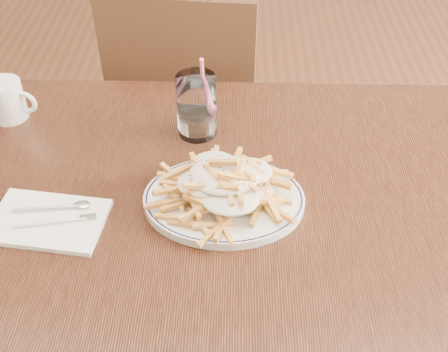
{
  "coord_description": "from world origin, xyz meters",
  "views": [
    {
      "loc": [
        0.06,
        -0.76,
        1.49
      ],
      "look_at": [
        0.04,
        -0.02,
        0.82
      ],
      "focal_mm": 45.0,
      "sensor_mm": 36.0,
      "label": 1
    }
  ],
  "objects_px": {
    "loaded_fries": "(224,181)",
    "water_glass": "(197,109)",
    "table": "(204,225)",
    "chair_far": "(188,104)",
    "fries_plate": "(224,200)",
    "coffee_mug": "(7,100)"
  },
  "relations": [
    {
      "from": "chair_far",
      "to": "water_glass",
      "type": "xyz_separation_m",
      "value": [
        0.07,
        -0.45,
        0.3
      ]
    },
    {
      "from": "table",
      "to": "chair_far",
      "type": "relative_size",
      "value": 1.34
    },
    {
      "from": "water_glass",
      "to": "table",
      "type": "bearing_deg",
      "value": -83.61
    },
    {
      "from": "loaded_fries",
      "to": "water_glass",
      "type": "distance_m",
      "value": 0.23
    },
    {
      "from": "loaded_fries",
      "to": "coffee_mug",
      "type": "height_order",
      "value": "loaded_fries"
    },
    {
      "from": "loaded_fries",
      "to": "water_glass",
      "type": "height_order",
      "value": "water_glass"
    },
    {
      "from": "table",
      "to": "loaded_fries",
      "type": "relative_size",
      "value": 4.31
    },
    {
      "from": "table",
      "to": "chair_far",
      "type": "bearing_deg",
      "value": 97.69
    },
    {
      "from": "chair_far",
      "to": "loaded_fries",
      "type": "height_order",
      "value": "chair_far"
    },
    {
      "from": "table",
      "to": "coffee_mug",
      "type": "xyz_separation_m",
      "value": [
        -0.44,
        0.25,
        0.12
      ]
    },
    {
      "from": "loaded_fries",
      "to": "coffee_mug",
      "type": "distance_m",
      "value": 0.55
    },
    {
      "from": "loaded_fries",
      "to": "coffee_mug",
      "type": "xyz_separation_m",
      "value": [
        -0.48,
        0.26,
        -0.01
      ]
    },
    {
      "from": "fries_plate",
      "to": "table",
      "type": "bearing_deg",
      "value": 155.5
    },
    {
      "from": "chair_far",
      "to": "table",
      "type": "bearing_deg",
      "value": -82.31
    },
    {
      "from": "chair_far",
      "to": "water_glass",
      "type": "distance_m",
      "value": 0.55
    },
    {
      "from": "chair_far",
      "to": "water_glass",
      "type": "height_order",
      "value": "water_glass"
    },
    {
      "from": "chair_far",
      "to": "fries_plate",
      "type": "height_order",
      "value": "chair_far"
    },
    {
      "from": "fries_plate",
      "to": "chair_far",
      "type": "bearing_deg",
      "value": 100.75
    },
    {
      "from": "fries_plate",
      "to": "water_glass",
      "type": "relative_size",
      "value": 1.79
    },
    {
      "from": "loaded_fries",
      "to": "chair_far",
      "type": "bearing_deg",
      "value": 100.75
    },
    {
      "from": "fries_plate",
      "to": "coffee_mug",
      "type": "bearing_deg",
      "value": 151.11
    },
    {
      "from": "loaded_fries",
      "to": "water_glass",
      "type": "xyz_separation_m",
      "value": [
        -0.06,
        0.22,
        0.0
      ]
    }
  ]
}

